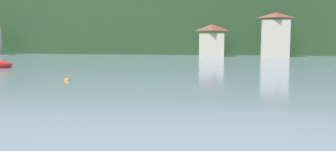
{
  "coord_description": "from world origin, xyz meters",
  "views": [
    {
      "loc": [
        3.03,
        24.33,
        4.3
      ],
      "look_at": [
        0.0,
        44.02,
        2.24
      ],
      "focal_mm": 40.12,
      "sensor_mm": 36.0,
      "label": 1
    }
  ],
  "objects": [
    {
      "name": "wooded_hillside",
      "position": [
        20.66,
        144.8,
        5.98
      ],
      "size": [
        352.0,
        53.97,
        33.09
      ],
      "color": "#264223",
      "rests_on": "ground_plane"
    },
    {
      "name": "shore_building_central",
      "position": [
        13.48,
        107.36,
        4.6
      ],
      "size": [
        5.94,
        3.41,
        9.45
      ],
      "color": "#BCB29E",
      "rests_on": "ground_plane"
    },
    {
      "name": "mooring_buoy_near",
      "position": [
        -12.35,
        59.01,
        0.0
      ],
      "size": [
        0.54,
        0.54,
        0.54
      ],
      "primitive_type": "sphere",
      "color": "orange",
      "rests_on": "ground_plane"
    },
    {
      "name": "shore_building_westcentral",
      "position": [
        0.0,
        107.77,
        3.42
      ],
      "size": [
        5.65,
        4.27,
        7.05
      ],
      "color": "#BCB29E",
      "rests_on": "ground_plane"
    }
  ]
}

